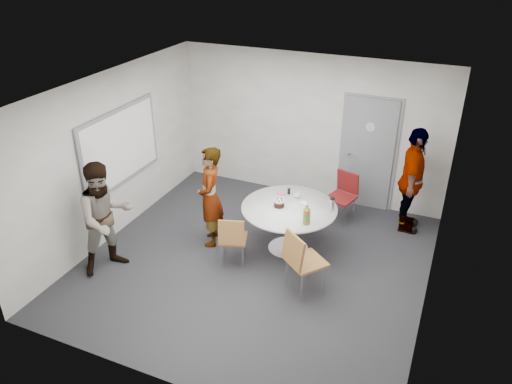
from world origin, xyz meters
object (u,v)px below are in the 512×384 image
at_px(chair_far, 344,192).
at_px(person_right, 412,181).
at_px(door, 368,154).
at_px(person_left, 106,218).
at_px(table, 290,213).
at_px(whiteboard, 121,147).
at_px(chair_near_right, 301,258).
at_px(person_main, 210,197).
at_px(chair_near_left, 232,237).

relative_size(chair_far, person_right, 0.49).
distance_m(door, person_left, 4.59).
xyz_separation_m(table, person_left, (-2.30, -1.50, 0.20)).
xyz_separation_m(whiteboard, chair_near_right, (3.31, -0.62, -0.85)).
distance_m(table, person_right, 2.14).
bearing_deg(person_main, table, 77.85).
bearing_deg(person_right, door, 52.94).
bearing_deg(whiteboard, chair_far, 25.72).
xyz_separation_m(door, person_main, (-1.99, -2.22, -0.20)).
bearing_deg(door, whiteboard, -147.34).
bearing_deg(person_main, chair_near_left, 27.72).
relative_size(chair_near_right, chair_far, 1.10).
bearing_deg(door, person_right, -32.03).
bearing_deg(chair_near_right, person_left, -130.77).
bearing_deg(person_main, person_right, 95.63).
distance_m(chair_near_left, person_left, 1.86).
bearing_deg(chair_near_left, person_left, -173.31).
bearing_deg(chair_far, person_left, 60.43).
distance_m(chair_near_right, person_main, 1.89).
distance_m(whiteboard, table, 2.94).
bearing_deg(chair_near_right, table, 155.97).
bearing_deg(person_left, person_right, -23.72).
xyz_separation_m(chair_near_left, person_right, (2.24, 2.14, 0.40)).
height_order(door, chair_far, door).
relative_size(chair_near_right, person_left, 0.57).
xyz_separation_m(person_left, person_right, (3.90, 2.90, 0.04)).
bearing_deg(person_right, chair_near_left, 128.63).
bearing_deg(chair_far, chair_near_right, 105.43).
relative_size(person_main, person_right, 0.91).
height_order(door, chair_near_right, door).
distance_m(whiteboard, chair_near_left, 2.40).
distance_m(chair_far, person_right, 1.14).
bearing_deg(chair_near_left, door, 44.54).
height_order(chair_near_left, chair_far, chair_far).
relative_size(table, chair_near_right, 1.50).
bearing_deg(person_right, chair_far, 92.49).
bearing_deg(table, person_right, 41.16).
bearing_deg(whiteboard, person_right, 21.64).
relative_size(chair_near_left, chair_far, 0.94).
bearing_deg(person_left, whiteboard, 53.56).
xyz_separation_m(chair_near_left, chair_far, (1.17, 2.00, 0.04)).
distance_m(door, chair_near_left, 3.06).
bearing_deg(whiteboard, door, 32.66).
relative_size(chair_near_left, person_left, 0.49).
height_order(door, chair_near_left, door).
relative_size(door, chair_far, 2.36).
distance_m(table, person_left, 2.75).
bearing_deg(person_main, door, 113.04).
bearing_deg(whiteboard, person_main, 2.40).
bearing_deg(whiteboard, chair_near_left, -10.21).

